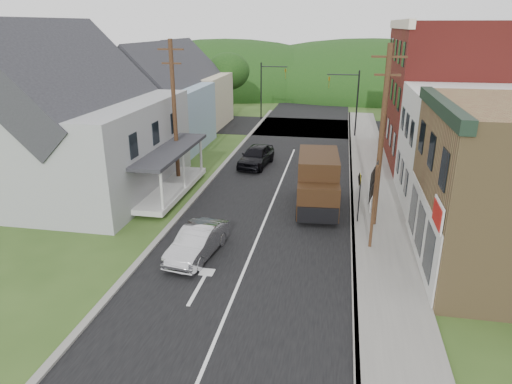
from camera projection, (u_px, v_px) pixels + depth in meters
The scene contains 24 objects.
ground at pixel (254, 248), 21.23m from camera, with size 120.00×120.00×0.00m, color #2D4719.
road at pixel (282, 180), 30.46m from camera, with size 9.00×90.00×0.02m, color black.
cross_road at pixel (304, 127), 46.15m from camera, with size 60.00×9.00×0.02m, color black.
sidewalk_right at pixel (374, 195), 27.58m from camera, with size 2.80×55.00×0.15m, color slate.
curb_right at pixel (351, 194), 27.81m from camera, with size 0.20×55.00×0.15m, color slate.
curb_left at pixel (206, 185), 29.39m from camera, with size 0.30×55.00×0.12m, color slate.
storefront_white at pixel (480, 150), 25.09m from camera, with size 8.00×7.00×6.50m, color silver.
storefront_red at pixel (449, 94), 33.26m from camera, with size 8.00×12.00×10.00m, color maroon.
house_gray at pixel (76, 123), 27.37m from camera, with size 10.20×12.24×8.35m.
house_blue at pixel (161, 103), 37.53m from camera, with size 7.14×8.16×7.28m.
house_cream at pixel (190, 89), 45.92m from camera, with size 7.14×8.16×7.28m.
utility_pole_right at pixel (382, 138), 21.90m from camera, with size 1.60×0.26×9.00m.
utility_pole_left at pixel (175, 113), 28.12m from camera, with size 1.60×0.26×9.00m.
traffic_signal_right at pixel (350, 96), 40.88m from camera, with size 2.87×0.20×6.00m.
traffic_signal_left at pixel (268, 84), 48.82m from camera, with size 2.87×0.20×6.00m.
tree_left_b at pixel (58, 95), 33.54m from camera, with size 4.80×4.80×6.94m.
tree_left_c at pixel (88, 70), 40.90m from camera, with size 5.80×5.80×8.41m.
tree_left_d at pixel (228, 71), 50.62m from camera, with size 4.80×4.80×6.94m.
forested_ridge at pixel (319, 90), 71.98m from camera, with size 90.00×30.00×16.00m, color black.
silver_sedan at pixel (197, 242), 20.23m from camera, with size 1.44×4.13×1.36m, color #ADACB1.
dark_sedan at pixel (256, 156), 33.20m from camera, with size 1.82×4.51×1.54m, color black.
delivery_van at pixel (318, 182), 25.30m from camera, with size 2.56×5.54×3.02m.
route_sign_cluster at pixel (373, 195), 20.17m from camera, with size 0.52×2.20×3.91m.
warning_sign at pixel (359, 190), 23.12m from camera, with size 0.17×0.74×2.68m.
Camera 1 is at (3.58, -18.69, 9.77)m, focal length 32.00 mm.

